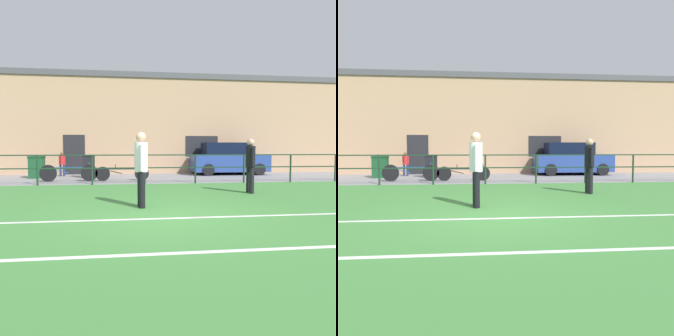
% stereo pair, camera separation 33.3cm
% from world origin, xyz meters
% --- Properties ---
extents(ground, '(60.00, 44.00, 0.04)m').
position_xyz_m(ground, '(0.00, 0.00, -0.02)').
color(ground, '#42843D').
extents(field_line_touchline, '(36.00, 0.11, 0.00)m').
position_xyz_m(field_line_touchline, '(0.00, -0.27, 0.00)').
color(field_line_touchline, white).
rests_on(field_line_touchline, ground).
extents(field_line_hash, '(36.00, 0.11, 0.00)m').
position_xyz_m(field_line_hash, '(0.00, -2.39, 0.00)').
color(field_line_hash, white).
rests_on(field_line_hash, ground).
extents(pavement_strip, '(48.00, 5.00, 0.02)m').
position_xyz_m(pavement_strip, '(0.00, 8.50, 0.01)').
color(pavement_strip, gray).
rests_on(pavement_strip, ground).
extents(perimeter_fence, '(36.07, 0.07, 1.15)m').
position_xyz_m(perimeter_fence, '(0.00, 6.00, 0.75)').
color(perimeter_fence, '#193823').
rests_on(perimeter_fence, ground).
extents(clubhouse_facade, '(28.00, 2.56, 5.46)m').
position_xyz_m(clubhouse_facade, '(-0.00, 12.20, 2.74)').
color(clubhouse_facade, tan).
rests_on(clubhouse_facade, ground).
extents(player_goalkeeper, '(0.30, 0.46, 1.68)m').
position_xyz_m(player_goalkeeper, '(3.08, 3.04, 0.96)').
color(player_goalkeeper, black).
rests_on(player_goalkeeper, ground).
extents(player_striker, '(0.31, 0.48, 1.76)m').
position_xyz_m(player_striker, '(-0.38, 1.04, 1.00)').
color(player_striker, black).
rests_on(player_striker, ground).
extents(spectator_child, '(0.32, 0.21, 1.19)m').
position_xyz_m(spectator_child, '(-3.84, 9.92, 0.70)').
color(spectator_child, '#232D4C').
rests_on(spectator_child, pavement_strip).
extents(parked_car_red, '(3.92, 1.82, 1.67)m').
position_xyz_m(parked_car_red, '(4.63, 9.97, 0.80)').
color(parked_car_red, '#28428E').
rests_on(parked_car_red, pavement_strip).
extents(bicycle_parked_0, '(2.23, 0.04, 0.71)m').
position_xyz_m(bicycle_parked_0, '(-0.88, 7.20, 0.34)').
color(bicycle_parked_0, black).
rests_on(bicycle_parked_0, pavement_strip).
extents(bicycle_parked_1, '(2.34, 0.04, 0.78)m').
position_xyz_m(bicycle_parked_1, '(-3.07, 7.20, 0.38)').
color(bicycle_parked_1, black).
rests_on(bicycle_parked_1, pavement_strip).
extents(trash_bin_0, '(0.67, 0.57, 1.01)m').
position_xyz_m(trash_bin_0, '(-4.79, 8.96, 0.53)').
color(trash_bin_0, '#194C28').
rests_on(trash_bin_0, pavement_strip).
extents(trash_bin_1, '(0.55, 0.47, 1.07)m').
position_xyz_m(trash_bin_1, '(-2.44, 8.87, 0.56)').
color(trash_bin_1, black).
rests_on(trash_bin_1, pavement_strip).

